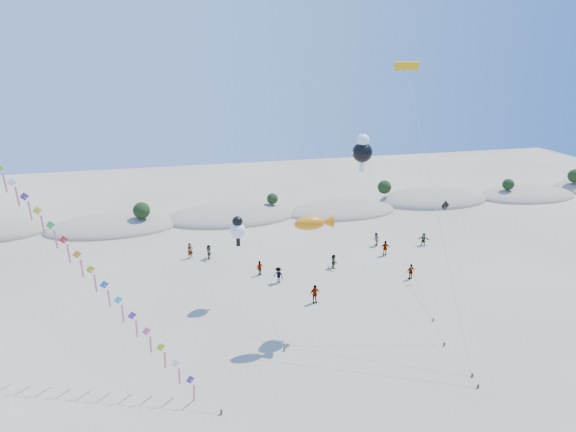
{
  "coord_description": "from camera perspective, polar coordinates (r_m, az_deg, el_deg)",
  "views": [
    {
      "loc": [
        -7.26,
        -19.5,
        22.21
      ],
      "look_at": [
        0.78,
        14.0,
        10.45
      ],
      "focal_mm": 30.0,
      "sensor_mm": 36.0,
      "label": 1
    }
  ],
  "objects": [
    {
      "name": "kite_train",
      "position": [
        39.12,
        -29.19,
        2.46
      ],
      "size": [
        24.23,
        20.47,
        24.79
      ],
      "color": "#3F2D1E",
      "rests_on": "ground"
    },
    {
      "name": "beachgoers",
      "position": [
        52.84,
        3.86,
        -5.05
      ],
      "size": [
        28.73,
        13.86,
        1.85
      ],
      "color": "slate",
      "rests_on": "ground"
    },
    {
      "name": "dune_ridge",
      "position": [
        68.81,
        -5.84,
        0.02
      ],
      "size": [
        145.3,
        11.49,
        5.57
      ],
      "color": "gray",
      "rests_on": "ground"
    },
    {
      "name": "dark_kite",
      "position": [
        49.44,
        17.86,
        -1.52
      ],
      "size": [
        6.03,
        8.88,
        8.06
      ],
      "color": "#3F2D1E",
      "rests_on": "ground"
    },
    {
      "name": "fish_kite",
      "position": [
        37.31,
        3.12,
        -0.86
      ],
      "size": [
        10.87,
        10.24,
        10.22
      ],
      "color": "#3F2D1E",
      "rests_on": "ground"
    },
    {
      "name": "cartoon_kite_high",
      "position": [
        39.69,
        8.82,
        7.71
      ],
      "size": [
        6.02,
        7.77,
        16.03
      ],
      "color": "#3F2D1E",
      "rests_on": "ground"
    },
    {
      "name": "parafoil_kite",
      "position": [
        41.92,
        14.05,
        16.02
      ],
      "size": [
        2.06,
        13.0,
        21.5
      ],
      "color": "#3F2D1E",
      "rests_on": "ground"
    },
    {
      "name": "cartoon_kite_low",
      "position": [
        43.66,
        -5.98,
        -1.51
      ],
      "size": [
        2.93,
        9.98,
        8.28
      ],
      "color": "#3F2D1E",
      "rests_on": "ground"
    }
  ]
}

